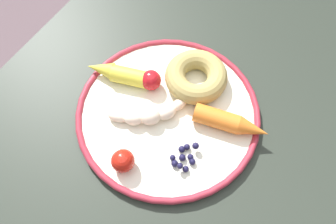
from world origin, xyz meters
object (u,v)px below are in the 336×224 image
at_px(carrot_orange, 231,123).
at_px(tomato_near, 123,161).
at_px(banana, 150,115).
at_px(tomato_mid, 151,80).
at_px(donut, 195,76).
at_px(plate, 168,113).
at_px(carrot_yellow, 119,74).
at_px(blueberry_pile, 185,157).
at_px(dining_table, 174,138).

xyz_separation_m(carrot_orange, tomato_near, (-0.16, 0.12, 0.00)).
distance_m(banana, carrot_orange, 0.14).
height_order(banana, tomato_mid, tomato_mid).
bearing_deg(carrot_orange, donut, 63.05).
distance_m(plate, tomato_near, 0.13).
xyz_separation_m(plate, carrot_orange, (0.03, -0.11, 0.02)).
distance_m(carrot_yellow, tomato_mid, 0.06).
relative_size(carrot_yellow, blueberry_pile, 2.38).
bearing_deg(tomato_near, plate, -4.84).
distance_m(carrot_orange, donut, 0.11).
distance_m(dining_table, banana, 0.13).
relative_size(banana, carrot_yellow, 0.91).
bearing_deg(tomato_near, blueberry_pile, -52.40).
bearing_deg(carrot_orange, plate, 105.74).
bearing_deg(carrot_orange, blueberry_pile, 157.27).
relative_size(plate, donut, 2.87).
bearing_deg(dining_table, plate, 114.78).
xyz_separation_m(dining_table, tomato_near, (-0.13, 0.02, 0.13)).
bearing_deg(carrot_orange, dining_table, 104.64).
bearing_deg(dining_table, carrot_orange, -75.36).
height_order(dining_table, donut, donut).
height_order(blueberry_pile, tomato_mid, tomato_mid).
height_order(plate, banana, banana).
height_order(banana, donut, donut).
height_order(plate, blueberry_pile, blueberry_pile).
distance_m(plate, tomato_mid, 0.07).
distance_m(plate, blueberry_pile, 0.10).
xyz_separation_m(tomato_near, tomato_mid, (0.16, 0.05, -0.00)).
bearing_deg(blueberry_pile, tomato_near, 127.60).
relative_size(carrot_orange, blueberry_pile, 2.45).
bearing_deg(banana, tomato_near, -174.01).
xyz_separation_m(dining_table, donut, (0.08, 0.00, 0.13)).
bearing_deg(carrot_yellow, blueberry_pile, -111.98).
relative_size(dining_table, carrot_yellow, 9.03).
xyz_separation_m(dining_table, blueberry_pile, (-0.07, -0.06, 0.12)).
distance_m(carrot_yellow, donut, 0.14).
height_order(plate, donut, donut).
height_order(dining_table, banana, banana).
xyz_separation_m(banana, tomato_near, (-0.10, -0.01, 0.01)).
height_order(carrot_orange, blueberry_pile, carrot_orange).
xyz_separation_m(carrot_orange, carrot_yellow, (-0.02, 0.23, -0.00)).
bearing_deg(tomato_mid, dining_table, -111.53).
xyz_separation_m(donut, tomato_near, (-0.21, 0.02, 0.00)).
relative_size(dining_table, tomato_mid, 31.10).
bearing_deg(tomato_mid, carrot_orange, -90.35).
distance_m(dining_table, plate, 0.11).
relative_size(carrot_yellow, tomato_mid, 3.44).
bearing_deg(blueberry_pile, dining_table, 41.25).
relative_size(banana, donut, 1.03).
bearing_deg(carrot_orange, carrot_yellow, 94.45).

